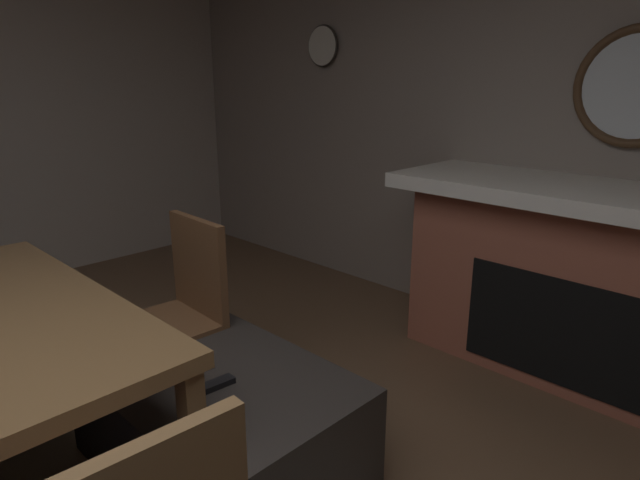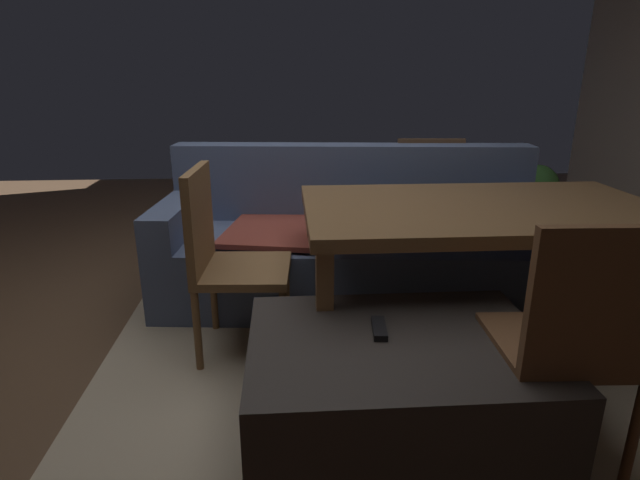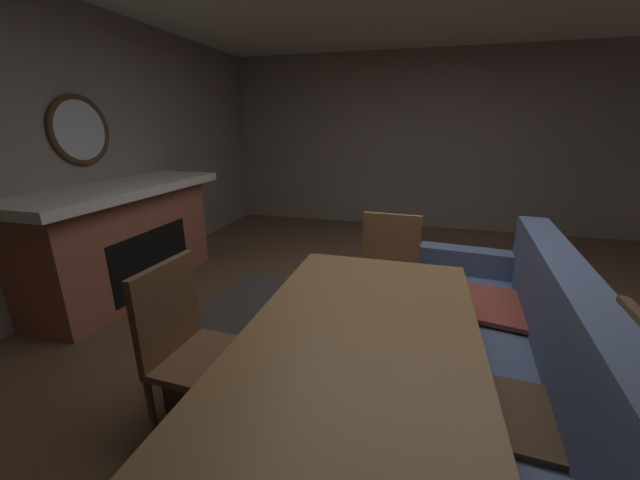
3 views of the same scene
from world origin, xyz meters
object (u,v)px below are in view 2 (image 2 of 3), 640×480
couch (351,246)px  ottoman_coffee_table (395,389)px  dining_chair_north (431,203)px  tv_remote (379,328)px  dining_chair_south (573,334)px  dining_chair_west (224,252)px  potted_plant (536,192)px  dining_table (481,219)px  small_dog (553,330)px

couch → ottoman_coffee_table: (-0.00, -1.36, -0.10)m
ottoman_coffee_table → couch: bearing=89.8°
couch → dining_chair_north: 0.63m
tv_remote → dining_chair_south: dining_chair_south is taller
dining_chair_west → potted_plant: dining_chair_west is taller
tv_remote → dining_table: size_ratio=0.09×
tv_remote → small_dog: bearing=29.8°
ottoman_coffee_table → dining_chair_north: 1.71m
tv_remote → dining_chair_west: size_ratio=0.17×
ottoman_coffee_table → tv_remote: tv_remote is taller
dining_table → dining_chair_north: (0.01, 0.88, -0.14)m
dining_chair_south → small_dog: (0.33, 0.66, -0.35)m
tv_remote → dining_chair_north: (0.62, 1.53, 0.08)m
dining_chair_north → small_dog: dining_chair_north is taller
dining_chair_north → dining_chair_west: bearing=-145.1°
dining_table → dining_chair_south: bearing=-90.2°
potted_plant → tv_remote: bearing=-125.9°
ottoman_coffee_table → small_dog: ottoman_coffee_table is taller
ottoman_coffee_table → dining_chair_south: bearing=-17.8°
couch → dining_table: 0.92m
dining_chair_west → potted_plant: 3.19m
potted_plant → small_dog: bearing=-113.6°
dining_chair_west → small_dog: bearing=-8.1°
dining_chair_west → potted_plant: size_ratio=1.62×
couch → dining_table: couch is taller
couch → small_dog: couch is taller
dining_table → dining_chair_south: (-0.00, -0.88, -0.14)m
couch → ottoman_coffee_table: 1.37m
dining_chair_south → small_dog: dining_chair_south is taller
couch → potted_plant: 2.23m
ottoman_coffee_table → small_dog: size_ratio=2.22×
dining_chair_north → small_dog: size_ratio=1.90×
couch → small_dog: bearing=-45.2°
dining_chair_north → potted_plant: size_ratio=1.62×
dining_chair_west → potted_plant: (2.52, 1.95, -0.20)m
dining_chair_south → potted_plant: 3.12m
tv_remote → dining_chair_west: dining_chair_west is taller
tv_remote → potted_plant: (1.88, 2.60, -0.11)m
dining_chair_west → dining_chair_north: size_ratio=1.00×
tv_remote → dining_chair_north: size_ratio=0.17×
dining_chair_north → small_dog: bearing=-73.9°
dining_table → tv_remote: bearing=-133.4°
dining_chair_south → small_dog: size_ratio=1.90×
potted_plant → small_dog: (-0.95, -2.17, -0.16)m
dining_table → dining_chair_west: dining_chair_west is taller
ottoman_coffee_table → small_dog: 1.00m
potted_plant → couch: bearing=-144.4°
tv_remote → dining_chair_south: 0.66m
potted_plant → small_dog: 2.38m
dining_chair_north → potted_plant: bearing=40.4°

